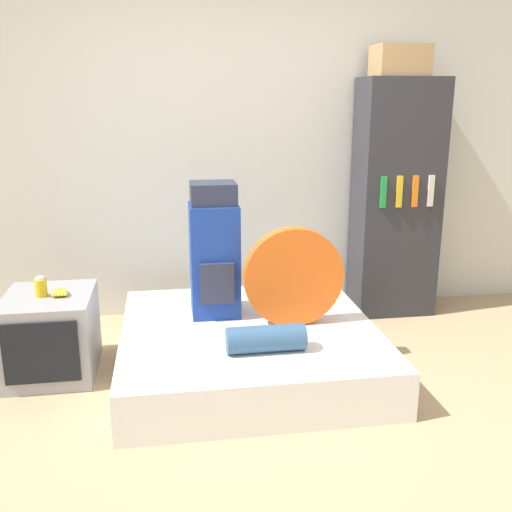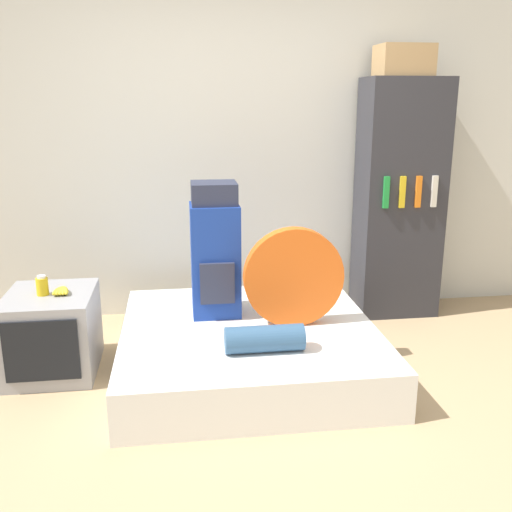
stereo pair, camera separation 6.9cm
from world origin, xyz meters
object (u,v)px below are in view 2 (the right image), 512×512
at_px(cardboard_box, 404,61).
at_px(bookshelf, 399,200).
at_px(tent_bag, 294,277).
at_px(canister, 42,286).
at_px(backpack, 215,252).
at_px(sleeping_roll, 265,339).
at_px(television, 52,333).

bearing_deg(cardboard_box, bookshelf, 21.22).
relative_size(tent_bag, canister, 5.07).
relative_size(backpack, canister, 7.07).
bearing_deg(tent_bag, bookshelf, 40.94).
height_order(tent_bag, bookshelf, bookshelf).
distance_m(sleeping_roll, canister, 1.39).
xyz_separation_m(canister, cardboard_box, (2.47, 0.73, 1.36)).
height_order(tent_bag, canister, tent_bag).
xyz_separation_m(backpack, bookshelf, (1.46, 0.60, 0.20)).
bearing_deg(canister, sleeping_roll, -21.18).
height_order(tent_bag, cardboard_box, cardboard_box).
bearing_deg(canister, bookshelf, 16.42).
bearing_deg(television, sleeping_roll, -22.01).
bearing_deg(bookshelf, tent_bag, -139.06).
relative_size(sleeping_roll, television, 0.73).
distance_m(sleeping_roll, bookshelf, 1.83).
height_order(backpack, bookshelf, bookshelf).
bearing_deg(television, cardboard_box, 16.30).
bearing_deg(tent_bag, canister, 175.34).
bearing_deg(bookshelf, cardboard_box, -158.78).
distance_m(backpack, tent_bag, 0.54).
height_order(canister, cardboard_box, cardboard_box).
bearing_deg(tent_bag, backpack, 150.44).
relative_size(sleeping_roll, bookshelf, 0.24).
xyz_separation_m(tent_bag, cardboard_box, (0.96, 0.85, 1.33)).
bearing_deg(tent_bag, television, 174.87).
xyz_separation_m(television, cardboard_box, (2.45, 0.72, 1.67)).
height_order(television, bookshelf, bookshelf).
distance_m(television, canister, 0.31).
distance_m(sleeping_roll, television, 1.36).
relative_size(canister, bookshelf, 0.07).
bearing_deg(bookshelf, television, -163.62).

